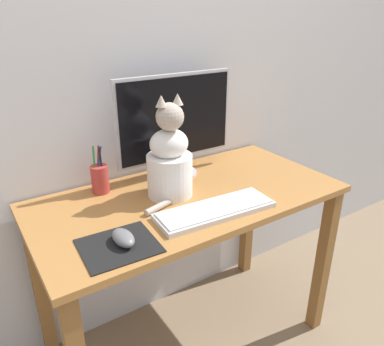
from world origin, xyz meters
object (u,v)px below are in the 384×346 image
at_px(computer_mouse_left, 123,238).
at_px(cat, 170,160).
at_px(pen_cup, 100,178).
at_px(monitor, 176,122).
at_px(keyboard, 216,210).

bearing_deg(computer_mouse_left, cat, 36.16).
bearing_deg(cat, pen_cup, 145.68).
xyz_separation_m(cat, pen_cup, (-0.21, 0.17, -0.08)).
distance_m(monitor, keyboard, 0.42).
height_order(computer_mouse_left, cat, cat).
bearing_deg(computer_mouse_left, pen_cup, 79.12).
xyz_separation_m(monitor, keyboard, (-0.06, -0.36, -0.21)).
xyz_separation_m(computer_mouse_left, pen_cup, (0.07, 0.37, 0.03)).
bearing_deg(pen_cup, keyboard, -53.75).
bearing_deg(cat, monitor, 56.01).
bearing_deg(pen_cup, monitor, -1.72).
height_order(keyboard, computer_mouse_left, computer_mouse_left).
relative_size(computer_mouse_left, pen_cup, 0.56).
bearing_deg(cat, computer_mouse_left, -139.78).
height_order(monitor, keyboard, monitor).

